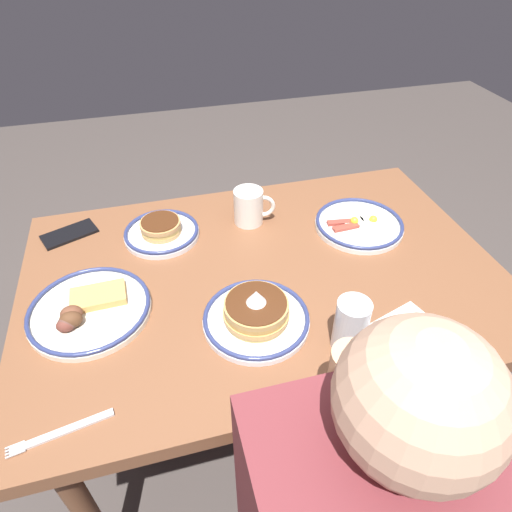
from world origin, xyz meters
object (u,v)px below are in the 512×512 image
(plate_center_pancakes, at_px, (359,224))
(plate_far_side, at_px, (88,310))
(plate_near_main, at_px, (161,231))
(coffee_mug, at_px, (250,206))
(plate_far_companion, at_px, (256,315))
(cell_phone, at_px, (69,234))
(drinking_glass, at_px, (350,327))
(fork_near, at_px, (61,432))
(paper_napkin, at_px, (411,335))

(plate_center_pancakes, height_order, plate_far_side, plate_far_side)
(plate_near_main, distance_m, coffee_mug, 0.26)
(plate_far_companion, height_order, plate_far_side, plate_far_companion)
(plate_center_pancakes, relative_size, cell_phone, 1.72)
(plate_far_side, relative_size, cell_phone, 1.90)
(plate_center_pancakes, xyz_separation_m, drinking_glass, (0.20, 0.38, 0.04))
(plate_near_main, xyz_separation_m, fork_near, (0.23, 0.53, -0.02))
(plate_far_companion, xyz_separation_m, fork_near, (0.40, 0.16, -0.02))
(plate_far_companion, relative_size, drinking_glass, 1.92)
(plate_near_main, relative_size, plate_far_side, 0.75)
(paper_napkin, bearing_deg, coffee_mug, -65.18)
(plate_near_main, bearing_deg, coffee_mug, -178.33)
(plate_far_side, height_order, coffee_mug, coffee_mug)
(plate_near_main, distance_m, plate_far_side, 0.31)
(plate_far_side, xyz_separation_m, coffee_mug, (-0.44, -0.26, 0.04))
(cell_phone, distance_m, fork_near, 0.61)
(cell_phone, bearing_deg, plate_center_pancakes, 145.17)
(cell_phone, distance_m, paper_napkin, 0.93)
(coffee_mug, bearing_deg, plate_near_main, 1.67)
(plate_far_companion, bearing_deg, paper_napkin, 158.81)
(plate_far_side, bearing_deg, drinking_glass, 156.51)
(coffee_mug, bearing_deg, paper_napkin, 114.82)
(cell_phone, relative_size, fork_near, 0.79)
(plate_center_pancakes, distance_m, plate_far_companion, 0.46)
(plate_center_pancakes, distance_m, coffee_mug, 0.32)
(paper_napkin, bearing_deg, drinking_glass, -4.98)
(plate_far_companion, height_order, cell_phone, plate_far_companion)
(plate_near_main, xyz_separation_m, cell_phone, (0.25, -0.07, -0.01))
(coffee_mug, relative_size, fork_near, 0.64)
(plate_center_pancakes, bearing_deg, plate_far_side, 11.52)
(cell_phone, bearing_deg, paper_napkin, 119.92)
(paper_napkin, bearing_deg, plate_center_pancakes, -98.76)
(cell_phone, bearing_deg, plate_far_companion, 110.98)
(plate_near_main, distance_m, fork_near, 0.58)
(plate_near_main, distance_m, drinking_glass, 0.59)
(plate_near_main, relative_size, plate_far_companion, 0.87)
(coffee_mug, height_order, fork_near, coffee_mug)
(plate_center_pancakes, xyz_separation_m, paper_napkin, (0.06, 0.39, -0.01))
(plate_center_pancakes, height_order, fork_near, plate_center_pancakes)
(plate_near_main, height_order, cell_phone, plate_near_main)
(plate_far_companion, xyz_separation_m, coffee_mug, (-0.08, -0.38, 0.03))
(plate_near_main, bearing_deg, fork_near, 66.71)
(plate_far_companion, bearing_deg, plate_far_side, -18.60)
(plate_far_side, distance_m, coffee_mug, 0.51)
(drinking_glass, relative_size, cell_phone, 0.86)
(fork_near, bearing_deg, drinking_glass, -174.79)
(cell_phone, relative_size, paper_napkin, 0.96)
(plate_far_companion, bearing_deg, plate_center_pancakes, -144.13)
(plate_center_pancakes, bearing_deg, coffee_mug, -20.56)
(plate_far_side, bearing_deg, paper_napkin, 160.18)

